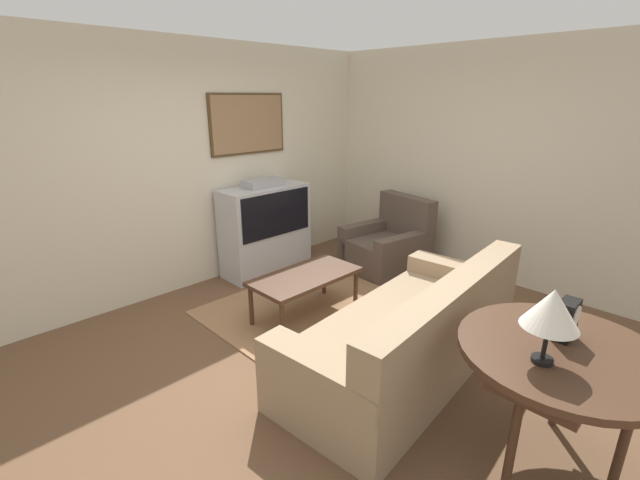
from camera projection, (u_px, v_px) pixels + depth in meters
name	position (u px, v px, depth m)	size (l,w,h in m)	color
ground_plane	(325.00, 353.00, 3.69)	(12.00, 12.00, 0.00)	brown
wall_back	(189.00, 168.00, 4.70)	(12.00, 0.10, 2.70)	beige
wall_right	(483.00, 164.00, 5.01)	(0.06, 12.00, 2.70)	beige
area_rug	(309.00, 309.00, 4.45)	(1.92, 1.67, 0.01)	#99704C
tv	(266.00, 229.00, 5.28)	(1.11, 0.47, 1.17)	#B7B7BC
couch	(410.00, 336.00, 3.40)	(2.35, 1.17, 0.86)	#9E8466
armchair	(388.00, 246.00, 5.46)	(1.02, 0.98, 0.91)	brown
coffee_table	(305.00, 279.00, 4.19)	(1.09, 0.56, 0.46)	#472D1E
console_table	(561.00, 360.00, 2.37)	(1.11, 1.11, 0.79)	#472D1E
table_lamp	(552.00, 309.00, 2.14)	(0.28, 0.28, 0.42)	black
mantel_clock	(567.00, 320.00, 2.42)	(0.16, 0.10, 0.24)	black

